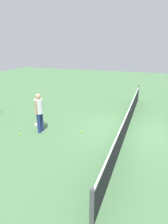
{
  "coord_description": "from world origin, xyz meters",
  "views": [
    {
      "loc": [
        7.64,
        0.81,
        3.54
      ],
      "look_at": [
        0.67,
        -1.75,
        0.9
      ],
      "focal_mm": 30.09,
      "sensor_mm": 36.0,
      "label": 1
    }
  ],
  "objects_px": {
    "tennis_ball_by_net": "(20,134)",
    "tennis_ball_baseline": "(115,116)",
    "tennis_ball_midcourt": "(81,131)",
    "player_near_side": "(39,110)",
    "tennis_ball_near_player": "(69,115)",
    "tennis_racket_near_player": "(38,124)"
  },
  "relations": [
    {
      "from": "player_near_side",
      "to": "tennis_ball_near_player",
      "type": "height_order",
      "value": "player_near_side"
    },
    {
      "from": "tennis_ball_baseline",
      "to": "tennis_ball_midcourt",
      "type": "bearing_deg",
      "value": -22.67
    },
    {
      "from": "tennis_racket_near_player",
      "to": "tennis_ball_near_player",
      "type": "height_order",
      "value": "tennis_ball_near_player"
    },
    {
      "from": "tennis_racket_near_player",
      "to": "tennis_ball_by_net",
      "type": "xyz_separation_m",
      "value": [
        1.21,
        -0.1,
        0.02
      ]
    },
    {
      "from": "tennis_ball_midcourt",
      "to": "tennis_ball_baseline",
      "type": "relative_size",
      "value": 1.0
    },
    {
      "from": "player_near_side",
      "to": "tennis_racket_near_player",
      "type": "bearing_deg",
      "value": -138.45
    },
    {
      "from": "tennis_ball_by_net",
      "to": "tennis_ball_midcourt",
      "type": "bearing_deg",
      "value": 115.93
    },
    {
      "from": "player_near_side",
      "to": "tennis_racket_near_player",
      "type": "height_order",
      "value": "player_near_side"
    },
    {
      "from": "tennis_ball_by_net",
      "to": "tennis_ball_baseline",
      "type": "bearing_deg",
      "value": 136.43
    },
    {
      "from": "player_near_side",
      "to": "tennis_racket_near_player",
      "type": "relative_size",
      "value": 3.17
    },
    {
      "from": "tennis_ball_midcourt",
      "to": "tennis_ball_by_net",
      "type": "bearing_deg",
      "value": -64.07
    },
    {
      "from": "tennis_ball_by_net",
      "to": "player_near_side",
      "type": "bearing_deg",
      "value": 131.18
    },
    {
      "from": "tennis_ball_near_player",
      "to": "tennis_ball_by_net",
      "type": "height_order",
      "value": "same"
    },
    {
      "from": "tennis_racket_near_player",
      "to": "tennis_ball_near_player",
      "type": "distance_m",
      "value": 1.86
    },
    {
      "from": "tennis_ball_by_net",
      "to": "tennis_ball_baseline",
      "type": "xyz_separation_m",
      "value": [
        -3.49,
        3.32,
        0.0
      ]
    },
    {
      "from": "player_near_side",
      "to": "tennis_ball_by_net",
      "type": "height_order",
      "value": "player_near_side"
    },
    {
      "from": "tennis_ball_midcourt",
      "to": "player_near_side",
      "type": "bearing_deg",
      "value": -71.66
    },
    {
      "from": "tennis_ball_near_player",
      "to": "tennis_ball_midcourt",
      "type": "bearing_deg",
      "value": 38.74
    },
    {
      "from": "tennis_ball_by_net",
      "to": "tennis_ball_baseline",
      "type": "distance_m",
      "value": 4.81
    },
    {
      "from": "tennis_ball_near_player",
      "to": "tennis_ball_by_net",
      "type": "xyz_separation_m",
      "value": [
        2.87,
        -0.94,
        0.0
      ]
    },
    {
      "from": "player_near_side",
      "to": "tennis_ball_baseline",
      "type": "bearing_deg",
      "value": 137.61
    },
    {
      "from": "tennis_racket_near_player",
      "to": "tennis_ball_near_player",
      "type": "bearing_deg",
      "value": 153.21
    }
  ]
}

